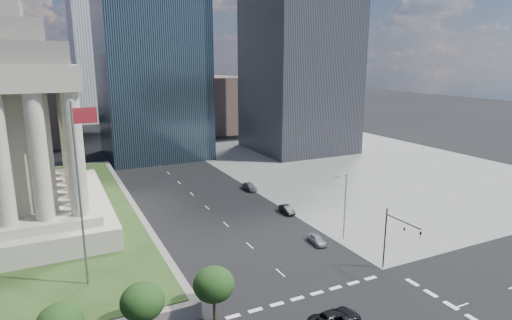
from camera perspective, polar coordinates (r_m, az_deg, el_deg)
ground at (r=127.44m, az=-14.57°, el=1.00°), size 500.00×500.00×0.00m
sidewalk_ne at (r=111.27m, az=13.95°, el=-0.69°), size 68.00×90.00×0.03m
flagpole at (r=48.20m, az=-22.37°, el=-3.19°), size 2.52×0.24×20.00m
midrise_glass at (r=120.38m, az=-13.95°, el=14.74°), size 26.00×26.00×60.00m
building_filler_ne at (r=163.21m, az=-5.84°, el=7.49°), size 20.00×30.00×20.00m
building_filler_nw at (r=153.01m, az=-28.39°, el=7.13°), size 24.00×30.00×28.00m
traffic_signal_ne at (r=55.42m, az=18.17°, el=-9.37°), size 0.30×5.74×8.00m
street_lamp_north at (r=63.72m, az=11.68°, el=-5.61°), size 2.13×0.22×10.00m
pickup_truck at (r=46.15m, az=10.54°, el=-20.03°), size 5.51×2.62×1.52m
parked_sedan_near at (r=63.32m, az=8.14°, el=-10.45°), size 1.88×3.94×1.30m
parked_sedan_mid at (r=74.75m, az=4.15°, el=-6.59°), size 1.66×4.08×1.32m
parked_sedan_far at (r=87.44m, az=-0.83°, el=-3.54°), size 1.90×4.51×1.52m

